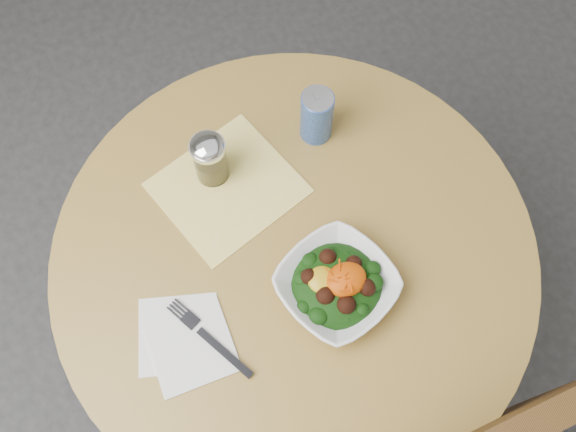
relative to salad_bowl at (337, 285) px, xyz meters
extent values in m
plane|color=#2D2C2F|center=(-0.04, 0.10, -0.78)|extent=(6.00, 6.00, 0.00)
cylinder|color=black|center=(-0.04, 0.10, -0.76)|extent=(0.52, 0.52, 0.03)
cylinder|color=black|center=(-0.04, 0.10, -0.42)|extent=(0.10, 0.10, 0.71)
cylinder|color=#B28D40|center=(-0.04, 0.10, -0.05)|extent=(0.90, 0.90, 0.04)
cube|color=yellow|center=(-0.09, 0.27, -0.03)|extent=(0.29, 0.28, 0.00)
cube|color=white|center=(-0.28, 0.05, -0.03)|extent=(0.18, 0.18, 0.00)
cube|color=white|center=(-0.27, 0.02, -0.02)|extent=(0.15, 0.15, 0.00)
imported|color=white|center=(0.00, 0.00, 0.00)|extent=(0.25, 0.25, 0.05)
ellipsoid|color=black|center=(0.00, 0.00, 0.00)|extent=(0.16, 0.16, 0.06)
ellipsoid|color=gold|center=(-0.02, 0.01, 0.02)|extent=(0.05, 0.05, 0.02)
ellipsoid|color=#DC4D04|center=(0.01, 0.00, 0.02)|extent=(0.07, 0.06, 0.03)
cube|color=black|center=(-0.23, -0.02, -0.02)|extent=(0.06, 0.12, 0.00)
cube|color=black|center=(-0.26, 0.07, -0.02)|extent=(0.05, 0.07, 0.00)
cylinder|color=silver|center=(-0.11, 0.31, 0.02)|extent=(0.06, 0.06, 0.10)
cylinder|color=olive|center=(-0.11, 0.31, 0.00)|extent=(0.05, 0.05, 0.05)
cylinder|color=silver|center=(-0.11, 0.31, 0.08)|extent=(0.07, 0.07, 0.01)
ellipsoid|color=silver|center=(-0.11, 0.31, 0.08)|extent=(0.06, 0.06, 0.03)
cylinder|color=#0E229A|center=(0.12, 0.31, 0.03)|extent=(0.06, 0.06, 0.12)
cylinder|color=#B1B1B8|center=(0.12, 0.31, 0.09)|extent=(0.06, 0.06, 0.00)
cube|color=#B1B1B8|center=(0.12, 0.32, 0.09)|extent=(0.01, 0.02, 0.00)
camera|label=1|loc=(-0.23, -0.27, 1.08)|focal=40.00mm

